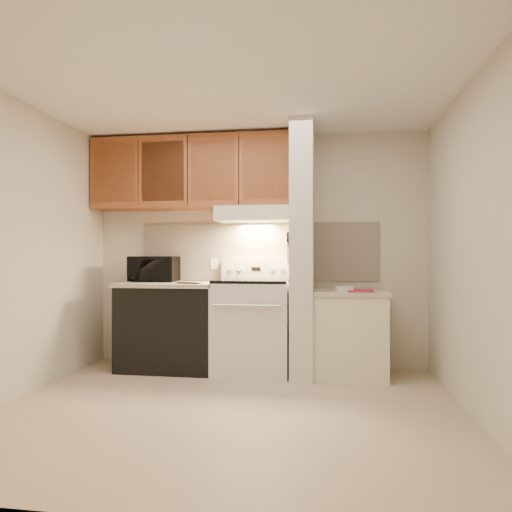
# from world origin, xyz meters

# --- Properties ---
(floor) EXTENTS (3.60, 3.60, 0.00)m
(floor) POSITION_xyz_m (0.00, 0.00, 0.00)
(floor) COLOR #BEA88C
(floor) RESTS_ON ground
(ceiling) EXTENTS (3.60, 3.60, 0.00)m
(ceiling) POSITION_xyz_m (0.00, 0.00, 2.50)
(ceiling) COLOR white
(ceiling) RESTS_ON wall_back
(wall_back) EXTENTS (3.60, 2.50, 0.02)m
(wall_back) POSITION_xyz_m (0.00, 1.50, 1.25)
(wall_back) COLOR beige
(wall_back) RESTS_ON floor
(wall_left) EXTENTS (0.02, 3.00, 2.50)m
(wall_left) POSITION_xyz_m (-1.80, 0.00, 1.25)
(wall_left) COLOR beige
(wall_left) RESTS_ON floor
(wall_right) EXTENTS (0.02, 3.00, 2.50)m
(wall_right) POSITION_xyz_m (1.80, 0.00, 1.25)
(wall_right) COLOR beige
(wall_right) RESTS_ON floor
(backsplash) EXTENTS (2.60, 0.02, 0.63)m
(backsplash) POSITION_xyz_m (0.00, 1.49, 1.24)
(backsplash) COLOR white
(backsplash) RESTS_ON wall_back
(range_body) EXTENTS (0.76, 0.65, 0.92)m
(range_body) POSITION_xyz_m (0.00, 1.16, 0.46)
(range_body) COLOR silver
(range_body) RESTS_ON floor
(oven_window) EXTENTS (0.50, 0.01, 0.30)m
(oven_window) POSITION_xyz_m (0.00, 0.84, 0.50)
(oven_window) COLOR black
(oven_window) RESTS_ON range_body
(oven_handle) EXTENTS (0.65, 0.02, 0.02)m
(oven_handle) POSITION_xyz_m (0.00, 0.80, 0.72)
(oven_handle) COLOR silver
(oven_handle) RESTS_ON range_body
(cooktop) EXTENTS (0.74, 0.64, 0.03)m
(cooktop) POSITION_xyz_m (0.00, 1.16, 0.94)
(cooktop) COLOR black
(cooktop) RESTS_ON range_body
(range_backguard) EXTENTS (0.76, 0.08, 0.20)m
(range_backguard) POSITION_xyz_m (0.00, 1.44, 1.05)
(range_backguard) COLOR silver
(range_backguard) RESTS_ON range_body
(range_display) EXTENTS (0.10, 0.01, 0.04)m
(range_display) POSITION_xyz_m (0.00, 1.40, 1.05)
(range_display) COLOR black
(range_display) RESTS_ON range_backguard
(range_knob_left_outer) EXTENTS (0.05, 0.02, 0.05)m
(range_knob_left_outer) POSITION_xyz_m (-0.28, 1.40, 1.05)
(range_knob_left_outer) COLOR silver
(range_knob_left_outer) RESTS_ON range_backguard
(range_knob_left_inner) EXTENTS (0.05, 0.02, 0.05)m
(range_knob_left_inner) POSITION_xyz_m (-0.18, 1.40, 1.05)
(range_knob_left_inner) COLOR silver
(range_knob_left_inner) RESTS_ON range_backguard
(range_knob_right_inner) EXTENTS (0.05, 0.02, 0.05)m
(range_knob_right_inner) POSITION_xyz_m (0.18, 1.40, 1.05)
(range_knob_right_inner) COLOR silver
(range_knob_right_inner) RESTS_ON range_backguard
(range_knob_right_outer) EXTENTS (0.05, 0.02, 0.05)m
(range_knob_right_outer) POSITION_xyz_m (0.28, 1.40, 1.05)
(range_knob_right_outer) COLOR silver
(range_knob_right_outer) RESTS_ON range_backguard
(dishwasher_front) EXTENTS (1.00, 0.63, 0.87)m
(dishwasher_front) POSITION_xyz_m (-0.88, 1.17, 0.43)
(dishwasher_front) COLOR black
(dishwasher_front) RESTS_ON floor
(left_countertop) EXTENTS (1.04, 0.67, 0.04)m
(left_countertop) POSITION_xyz_m (-0.88, 1.17, 0.89)
(left_countertop) COLOR #C2B29D
(left_countertop) RESTS_ON dishwasher_front
(spoon_rest) EXTENTS (0.25, 0.13, 0.02)m
(spoon_rest) POSITION_xyz_m (-0.62, 0.97, 0.92)
(spoon_rest) COLOR black
(spoon_rest) RESTS_ON left_countertop
(teal_jar) EXTENTS (0.09, 0.09, 0.10)m
(teal_jar) POSITION_xyz_m (-1.23, 1.39, 0.96)
(teal_jar) COLOR #226E71
(teal_jar) RESTS_ON left_countertop
(outlet) EXTENTS (0.08, 0.01, 0.12)m
(outlet) POSITION_xyz_m (-0.48, 1.48, 1.10)
(outlet) COLOR beige
(outlet) RESTS_ON backsplash
(microwave) EXTENTS (0.51, 0.36, 0.27)m
(microwave) POSITION_xyz_m (-1.10, 1.28, 1.05)
(microwave) COLOR black
(microwave) RESTS_ON left_countertop
(partition_pillar) EXTENTS (0.22, 0.70, 2.50)m
(partition_pillar) POSITION_xyz_m (0.51, 1.15, 1.25)
(partition_pillar) COLOR silver
(partition_pillar) RESTS_ON floor
(pillar_trim) EXTENTS (0.01, 0.70, 0.04)m
(pillar_trim) POSITION_xyz_m (0.39, 1.15, 1.30)
(pillar_trim) COLOR #9B512B
(pillar_trim) RESTS_ON partition_pillar
(knife_strip) EXTENTS (0.02, 0.42, 0.04)m
(knife_strip) POSITION_xyz_m (0.39, 1.10, 1.32)
(knife_strip) COLOR black
(knife_strip) RESTS_ON partition_pillar
(knife_blade_a) EXTENTS (0.01, 0.03, 0.16)m
(knife_blade_a) POSITION_xyz_m (0.38, 0.94, 1.22)
(knife_blade_a) COLOR silver
(knife_blade_a) RESTS_ON knife_strip
(knife_handle_a) EXTENTS (0.02, 0.02, 0.10)m
(knife_handle_a) POSITION_xyz_m (0.38, 0.95, 1.37)
(knife_handle_a) COLOR black
(knife_handle_a) RESTS_ON knife_strip
(knife_blade_b) EXTENTS (0.01, 0.04, 0.18)m
(knife_blade_b) POSITION_xyz_m (0.38, 1.01, 1.21)
(knife_blade_b) COLOR silver
(knife_blade_b) RESTS_ON knife_strip
(knife_handle_b) EXTENTS (0.02, 0.02, 0.10)m
(knife_handle_b) POSITION_xyz_m (0.38, 1.03, 1.37)
(knife_handle_b) COLOR black
(knife_handle_b) RESTS_ON knife_strip
(knife_blade_c) EXTENTS (0.01, 0.04, 0.20)m
(knife_blade_c) POSITION_xyz_m (0.38, 1.09, 1.20)
(knife_blade_c) COLOR silver
(knife_blade_c) RESTS_ON knife_strip
(knife_handle_c) EXTENTS (0.02, 0.02, 0.10)m
(knife_handle_c) POSITION_xyz_m (0.38, 1.10, 1.37)
(knife_handle_c) COLOR black
(knife_handle_c) RESTS_ON knife_strip
(knife_blade_d) EXTENTS (0.01, 0.04, 0.16)m
(knife_blade_d) POSITION_xyz_m (0.38, 1.19, 1.22)
(knife_blade_d) COLOR silver
(knife_blade_d) RESTS_ON knife_strip
(knife_handle_d) EXTENTS (0.02, 0.02, 0.10)m
(knife_handle_d) POSITION_xyz_m (0.38, 1.19, 1.37)
(knife_handle_d) COLOR black
(knife_handle_d) RESTS_ON knife_strip
(knife_blade_e) EXTENTS (0.01, 0.04, 0.18)m
(knife_blade_e) POSITION_xyz_m (0.38, 1.25, 1.21)
(knife_blade_e) COLOR silver
(knife_blade_e) RESTS_ON knife_strip
(knife_handle_e) EXTENTS (0.02, 0.02, 0.10)m
(knife_handle_e) POSITION_xyz_m (0.38, 1.27, 1.37)
(knife_handle_e) COLOR black
(knife_handle_e) RESTS_ON knife_strip
(oven_mitt) EXTENTS (0.03, 0.11, 0.25)m
(oven_mitt) POSITION_xyz_m (0.38, 1.32, 1.17)
(oven_mitt) COLOR gray
(oven_mitt) RESTS_ON partition_pillar
(right_cab_base) EXTENTS (0.70, 0.60, 0.81)m
(right_cab_base) POSITION_xyz_m (0.97, 1.15, 0.40)
(right_cab_base) COLOR beige
(right_cab_base) RESTS_ON floor
(right_countertop) EXTENTS (0.74, 0.64, 0.04)m
(right_countertop) POSITION_xyz_m (0.97, 1.15, 0.83)
(right_countertop) COLOR #C2B29D
(right_countertop) RESTS_ON right_cab_base
(red_folder) EXTENTS (0.26, 0.34, 0.01)m
(red_folder) POSITION_xyz_m (1.07, 1.00, 0.86)
(red_folder) COLOR maroon
(red_folder) RESTS_ON right_countertop
(white_box) EXTENTS (0.18, 0.14, 0.04)m
(white_box) POSITION_xyz_m (0.92, 1.05, 0.87)
(white_box) COLOR white
(white_box) RESTS_ON right_countertop
(range_hood) EXTENTS (0.78, 0.44, 0.15)m
(range_hood) POSITION_xyz_m (0.00, 1.28, 1.62)
(range_hood) COLOR beige
(range_hood) RESTS_ON upper_cabinets
(hood_lip) EXTENTS (0.78, 0.04, 0.06)m
(hood_lip) POSITION_xyz_m (0.00, 1.07, 1.58)
(hood_lip) COLOR beige
(hood_lip) RESTS_ON range_hood
(upper_cabinets) EXTENTS (2.18, 0.33, 0.77)m
(upper_cabinets) POSITION_xyz_m (-0.69, 1.32, 2.08)
(upper_cabinets) COLOR #9B512B
(upper_cabinets) RESTS_ON wall_back
(cab_door_a) EXTENTS (0.46, 0.01, 0.63)m
(cab_door_a) POSITION_xyz_m (-1.51, 1.17, 2.08)
(cab_door_a) COLOR #9B512B
(cab_door_a) RESTS_ON upper_cabinets
(cab_gap_a) EXTENTS (0.01, 0.01, 0.73)m
(cab_gap_a) POSITION_xyz_m (-1.23, 1.16, 2.08)
(cab_gap_a) COLOR black
(cab_gap_a) RESTS_ON upper_cabinets
(cab_door_b) EXTENTS (0.46, 0.01, 0.63)m
(cab_door_b) POSITION_xyz_m (-0.96, 1.17, 2.08)
(cab_door_b) COLOR #9B512B
(cab_door_b) RESTS_ON upper_cabinets
(cab_gap_b) EXTENTS (0.01, 0.01, 0.73)m
(cab_gap_b) POSITION_xyz_m (-0.69, 1.16, 2.08)
(cab_gap_b) COLOR black
(cab_gap_b) RESTS_ON upper_cabinets
(cab_door_c) EXTENTS (0.46, 0.01, 0.63)m
(cab_door_c) POSITION_xyz_m (-0.42, 1.17, 2.08)
(cab_door_c) COLOR #9B512B
(cab_door_c) RESTS_ON upper_cabinets
(cab_gap_c) EXTENTS (0.01, 0.01, 0.73)m
(cab_gap_c) POSITION_xyz_m (-0.14, 1.16, 2.08)
(cab_gap_c) COLOR black
(cab_gap_c) RESTS_ON upper_cabinets
(cab_door_d) EXTENTS (0.46, 0.01, 0.63)m
(cab_door_d) POSITION_xyz_m (0.13, 1.17, 2.08)
(cab_door_d) COLOR #9B512B
(cab_door_d) RESTS_ON upper_cabinets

